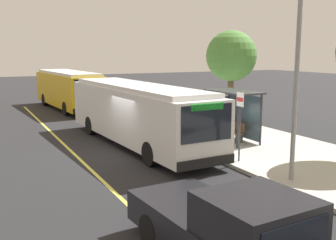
# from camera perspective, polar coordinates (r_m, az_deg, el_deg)

# --- Properties ---
(ground_plane) EXTENTS (120.00, 120.00, 0.00)m
(ground_plane) POSITION_cam_1_polar(r_m,az_deg,el_deg) (18.35, -5.66, -4.66)
(ground_plane) COLOR #232326
(sidewalk_curb) EXTENTS (44.00, 6.40, 0.15)m
(sidewalk_curb) POSITION_cam_1_polar(r_m,az_deg,el_deg) (21.14, 9.75, -2.62)
(sidewalk_curb) COLOR #B7B2A8
(sidewalk_curb) RESTS_ON ground_plane
(lane_stripe_center) EXTENTS (36.00, 0.14, 0.01)m
(lane_stripe_center) POSITION_cam_1_polar(r_m,az_deg,el_deg) (17.73, -12.35, -5.34)
(lane_stripe_center) COLOR #E0D64C
(lane_stripe_center) RESTS_ON ground_plane
(transit_bus_main) EXTENTS (11.87, 3.26, 2.95)m
(transit_bus_main) POSITION_cam_1_polar(r_m,az_deg,el_deg) (19.61, -4.35, 1.11)
(transit_bus_main) COLOR white
(transit_bus_main) RESTS_ON ground_plane
(transit_bus_second) EXTENTS (10.28, 3.27, 2.95)m
(transit_bus_second) POSITION_cam_1_polar(r_m,az_deg,el_deg) (32.75, -13.80, 4.31)
(transit_bus_second) COLOR gold
(transit_bus_second) RESTS_ON ground_plane
(pickup_truck) EXTENTS (5.53, 2.39, 1.85)m
(pickup_truck) POSITION_cam_1_polar(r_m,az_deg,el_deg) (8.75, 8.95, -15.33)
(pickup_truck) COLOR black
(pickup_truck) RESTS_ON ground_plane
(bus_shelter) EXTENTS (2.90, 1.60, 2.48)m
(bus_shelter) POSITION_cam_1_polar(r_m,az_deg,el_deg) (20.20, 9.26, 2.13)
(bus_shelter) COLOR #333338
(bus_shelter) RESTS_ON sidewalk_curb
(waiting_bench) EXTENTS (1.60, 0.48, 0.95)m
(waiting_bench) POSITION_cam_1_polar(r_m,az_deg,el_deg) (20.38, 8.95, -1.46)
(waiting_bench) COLOR brown
(waiting_bench) RESTS_ON sidewalk_curb
(route_sign_post) EXTENTS (0.44, 0.08, 2.80)m
(route_sign_post) POSITION_cam_1_polar(r_m,az_deg,el_deg) (16.31, 10.07, 0.44)
(route_sign_post) COLOR #333338
(route_sign_post) RESTS_ON sidewalk_curb
(pedestrian_commuter) EXTENTS (0.24, 0.40, 1.69)m
(pedestrian_commuter) POSITION_cam_1_polar(r_m,az_deg,el_deg) (21.55, 3.73, 0.55)
(pedestrian_commuter) COLOR #282D47
(pedestrian_commuter) RESTS_ON sidewalk_curb
(street_tree_downstreet) EXTENTS (3.01, 3.01, 5.59)m
(street_tree_downstreet) POSITION_cam_1_polar(r_m,az_deg,el_deg) (24.71, 8.88, 8.81)
(street_tree_downstreet) COLOR brown
(street_tree_downstreet) RESTS_ON sidewalk_curb
(utility_pole) EXTENTS (0.16, 0.16, 6.40)m
(utility_pole) POSITION_cam_1_polar(r_m,az_deg,el_deg) (14.15, 17.53, 4.44)
(utility_pole) COLOR gray
(utility_pole) RESTS_ON sidewalk_curb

